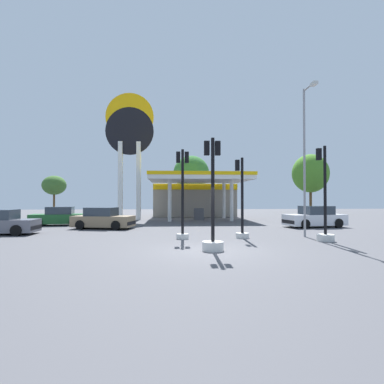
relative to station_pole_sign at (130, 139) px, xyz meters
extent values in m
plane|color=#47474C|center=(5.39, -17.82, -7.72)|extent=(90.00, 90.00, 0.00)
cube|color=gray|center=(6.57, 6.67, -5.91)|extent=(9.07, 6.50, 3.61)
cube|color=#EAB70C|center=(6.57, 3.38, -4.46)|extent=(9.07, 0.12, 0.60)
cube|color=white|center=(6.57, -0.56, -3.88)|extent=(9.15, 7.37, 0.35)
cube|color=#EAB70C|center=(6.57, -0.56, -3.55)|extent=(9.25, 7.47, 0.30)
cylinder|color=silver|center=(3.83, -2.59, -5.89)|extent=(0.32, 0.32, 3.67)
cylinder|color=silver|center=(9.32, -2.59, -5.89)|extent=(0.32, 0.32, 3.67)
cylinder|color=silver|center=(3.83, 1.47, -5.89)|extent=(0.32, 0.32, 3.67)
cylinder|color=silver|center=(9.32, 1.47, -5.89)|extent=(0.32, 0.32, 3.67)
cube|color=#4C4C51|center=(6.57, -0.56, -7.17)|extent=(0.90, 0.60, 1.10)
cube|color=white|center=(-0.86, -0.01, -4.01)|extent=(0.40, 0.56, 7.43)
cube|color=white|center=(0.86, -0.01, -4.01)|extent=(0.40, 0.56, 7.43)
cylinder|color=black|center=(0.00, -0.01, 0.73)|extent=(4.56, 0.22, 4.56)
cylinder|color=#F2B20C|center=(0.00, 0.01, 2.10)|extent=(4.56, 0.22, 4.56)
cube|color=white|center=(0.00, 0.05, 1.42)|extent=(4.19, 0.08, 0.82)
cylinder|color=black|center=(-4.55, -10.83, -7.42)|extent=(0.60, 0.22, 0.60)
cylinder|color=black|center=(-4.51, -12.44, -7.42)|extent=(0.60, 0.22, 0.60)
cube|color=slate|center=(-5.75, -11.67, -7.23)|extent=(3.97, 1.75, 0.71)
cube|color=black|center=(-3.82, -11.62, -7.33)|extent=(0.15, 1.57, 0.22)
cylinder|color=black|center=(-5.72, -6.62, -7.42)|extent=(0.62, 0.28, 0.59)
cylinder|color=black|center=(-5.93, -5.03, -7.42)|extent=(0.62, 0.28, 0.59)
cylinder|color=black|center=(-3.32, -6.29, -7.42)|extent=(0.62, 0.28, 0.59)
cylinder|color=black|center=(-3.54, -4.71, -7.42)|extent=(0.62, 0.28, 0.59)
cube|color=#1E5928|center=(-4.63, -5.66, -7.23)|extent=(4.08, 2.14, 0.71)
cube|color=#2D3842|center=(-4.49, -5.64, -6.62)|extent=(2.03, 1.68, 0.59)
cube|color=black|center=(-6.53, -5.92, -7.33)|extent=(0.32, 1.55, 0.22)
cylinder|color=black|center=(0.75, -8.08, -7.42)|extent=(0.64, 0.34, 0.61)
cylinder|color=black|center=(0.39, -9.67, -7.42)|extent=(0.64, 0.34, 0.61)
cylinder|color=black|center=(-1.65, -7.53, -7.42)|extent=(0.64, 0.34, 0.61)
cylinder|color=black|center=(-2.02, -9.12, -7.42)|extent=(0.64, 0.34, 0.61)
cube|color=#8C7556|center=(-0.63, -8.60, -7.22)|extent=(4.26, 2.52, 0.72)
cube|color=#2D3842|center=(-0.77, -8.57, -6.59)|extent=(2.18, 1.87, 0.61)
cube|color=black|center=(1.27, -9.04, -7.32)|extent=(0.46, 1.57, 0.23)
cylinder|color=black|center=(12.98, -9.57, -7.40)|extent=(0.67, 0.32, 0.64)
cylinder|color=black|center=(12.69, -7.88, -7.40)|extent=(0.67, 0.32, 0.64)
cylinder|color=black|center=(15.54, -9.14, -7.40)|extent=(0.67, 0.32, 0.64)
cylinder|color=black|center=(15.25, -7.45, -7.40)|extent=(0.67, 0.32, 0.64)
cube|color=silver|center=(14.12, -8.51, -7.19)|extent=(4.42, 2.42, 0.76)
cube|color=#2D3842|center=(14.26, -8.48, -6.54)|extent=(2.22, 1.86, 0.64)
cube|color=black|center=(12.09, -8.85, -7.30)|extent=(0.39, 1.66, 0.24)
cylinder|color=silver|center=(5.58, -17.94, -7.54)|extent=(0.84, 0.84, 0.36)
cylinder|color=black|center=(5.58, -17.94, -5.31)|extent=(0.14, 0.14, 4.10)
cube|color=black|center=(5.36, -17.78, -3.65)|extent=(0.21, 0.20, 0.57)
sphere|color=red|center=(5.36, -17.66, -3.47)|extent=(0.15, 0.15, 0.15)
sphere|color=#D89E0C|center=(5.36, -17.66, -3.65)|extent=(0.15, 0.15, 0.15)
sphere|color=green|center=(5.36, -17.66, -3.83)|extent=(0.15, 0.15, 0.15)
cube|color=black|center=(5.80, -17.78, -3.65)|extent=(0.21, 0.20, 0.57)
sphere|color=red|center=(5.80, -17.66, -3.47)|extent=(0.15, 0.15, 0.15)
sphere|color=#D89E0C|center=(5.80, -17.66, -3.65)|extent=(0.15, 0.15, 0.15)
sphere|color=green|center=(5.80, -17.66, -3.83)|extent=(0.15, 0.15, 0.15)
cylinder|color=silver|center=(7.62, -14.15, -7.59)|extent=(0.68, 0.68, 0.26)
cylinder|color=black|center=(7.62, -14.15, -5.50)|extent=(0.14, 0.14, 3.91)
cube|color=black|center=(7.40, -13.99, -3.93)|extent=(0.21, 0.20, 0.57)
sphere|color=red|center=(7.40, -13.87, -3.75)|extent=(0.15, 0.15, 0.15)
sphere|color=#D89E0C|center=(7.40, -13.87, -3.93)|extent=(0.15, 0.15, 0.15)
sphere|color=green|center=(7.40, -13.87, -4.11)|extent=(0.15, 0.15, 0.15)
cylinder|color=silver|center=(4.52, -14.28, -7.59)|extent=(0.62, 0.62, 0.26)
cylinder|color=black|center=(4.52, -14.28, -5.31)|extent=(0.14, 0.14, 4.29)
cube|color=black|center=(4.30, -14.12, -3.55)|extent=(0.21, 0.20, 0.57)
sphere|color=red|center=(4.30, -14.00, -3.37)|extent=(0.15, 0.15, 0.15)
sphere|color=#D89E0C|center=(4.30, -14.00, -3.55)|extent=(0.15, 0.15, 0.15)
sphere|color=green|center=(4.30, -14.00, -3.73)|extent=(0.15, 0.15, 0.15)
cube|color=black|center=(4.74, -14.12, -3.55)|extent=(0.21, 0.20, 0.57)
sphere|color=red|center=(4.74, -14.00, -3.37)|extent=(0.15, 0.15, 0.15)
sphere|color=#D89E0C|center=(4.74, -14.00, -3.55)|extent=(0.15, 0.15, 0.15)
sphere|color=green|center=(4.74, -14.00, -3.73)|extent=(0.15, 0.15, 0.15)
cylinder|color=silver|center=(11.33, -15.61, -7.56)|extent=(0.82, 0.82, 0.33)
cylinder|color=black|center=(11.33, -15.61, -5.26)|extent=(0.14, 0.14, 4.26)
cube|color=black|center=(11.11, -15.45, -3.52)|extent=(0.21, 0.20, 0.57)
sphere|color=red|center=(11.11, -15.32, -3.34)|extent=(0.15, 0.15, 0.15)
sphere|color=#D89E0C|center=(11.11, -15.32, -3.52)|extent=(0.15, 0.15, 0.15)
sphere|color=green|center=(11.11, -15.32, -3.70)|extent=(0.15, 0.15, 0.15)
cylinder|color=brown|center=(-10.15, 8.81, -6.45)|extent=(0.24, 0.24, 2.55)
ellipsoid|color=#3B642B|center=(-10.15, 8.81, -4.12)|extent=(2.81, 2.81, 2.30)
cylinder|color=brown|center=(6.42, 8.15, -5.98)|extent=(0.38, 0.38, 3.48)
ellipsoid|color=#2F6C2F|center=(6.42, 8.15, -2.60)|extent=(4.37, 4.37, 4.22)
cylinder|color=brown|center=(22.47, 10.44, -5.95)|extent=(0.34, 0.34, 3.54)
ellipsoid|color=#467F27|center=(22.47, 10.44, -2.39)|extent=(4.78, 4.78, 5.09)
cylinder|color=gray|center=(11.08, -13.86, -3.75)|extent=(0.12, 0.12, 7.95)
cylinder|color=gray|center=(11.08, -14.46, 0.13)|extent=(0.09, 1.20, 0.09)
cube|color=beige|center=(11.08, -15.06, 0.08)|extent=(0.24, 0.44, 0.16)
camera|label=1|loc=(3.92, -30.30, -5.63)|focal=29.53mm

